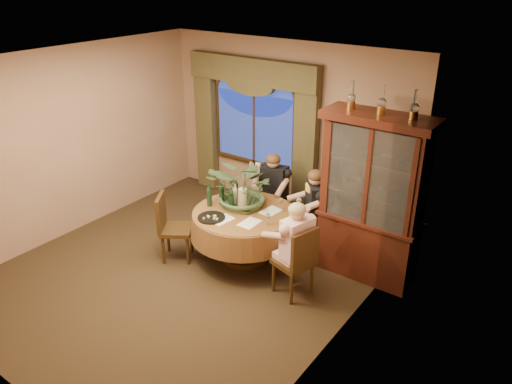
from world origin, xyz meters
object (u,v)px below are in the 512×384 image
Objects in this scene: centerpiece_plant at (245,164)px; wine_bottle_2 at (209,195)px; dining_table at (244,236)px; chair_back_right at (320,226)px; chair_front_left at (176,228)px; chair_back at (272,198)px; chair_right at (293,260)px; wine_bottle_5 at (236,189)px; oil_lamp_left at (352,95)px; wine_bottle_0 at (221,193)px; oil_lamp_center at (382,100)px; person_back at (273,193)px; wine_bottle_1 at (223,189)px; person_scarf at (315,214)px; person_pink at (297,250)px; wine_bottle_3 at (231,198)px; wine_bottle_4 at (235,195)px; china_cabinet at (371,199)px; stoneware_vase at (243,198)px; olive_bowl at (246,212)px; oil_lamp_right at (415,105)px.

wine_bottle_2 is (-0.40, -0.31, -0.46)m from centerpiece_plant.
dining_table is 1.56× the size of chair_back_right.
chair_back is at bearing 127.81° from chair_front_left.
chair_right is 1.82m from chair_back.
oil_lamp_left is at bearing 15.46° from wine_bottle_5.
oil_lamp_center is at bearing 18.15° from wine_bottle_0.
person_back is 1.17× the size of centerpiece_plant.
oil_lamp_center is at bearing 13.96° from wine_bottle_1.
chair_back_right is at bearing 40.98° from dining_table.
chair_front_left is 0.73× the size of person_scarf.
wine_bottle_0 reaches higher than chair_front_left.
person_pink is (0.21, -0.97, 0.15)m from chair_back_right.
chair_front_left is 0.89m from wine_bottle_3.
wine_bottle_0 and wine_bottle_4 have the same top height.
wine_bottle_1 is at bearing -166.04° from china_cabinet.
centerpiece_plant reaches higher than wine_bottle_2.
chair_front_left is at bearing 85.77° from person_scarf.
stoneware_vase is at bearing 86.85° from person_pink.
china_cabinet reaches higher than olive_bowl.
wine_bottle_2 is (-0.55, -0.12, 0.14)m from olive_bowl.
chair_back is at bearing 58.48° from person_pink.
person_scarf is at bearing 71.93° from chair_back_right.
wine_bottle_5 is (-0.14, 0.28, 0.00)m from wine_bottle_3.
oil_lamp_right reaches higher than chair_back.
stoneware_vase is at bearing 84.72° from person_back.
dining_table is 0.40m from olive_bowl.
chair_back is at bearing 103.47° from dining_table.
wine_bottle_5 is at bearing 71.53° from chair_back.
centerpiece_plant is (-1.65, -0.48, 0.26)m from china_cabinet.
wine_bottle_1 is (-1.50, 0.42, 0.28)m from person_pink.
person_scarf is at bearing 31.01° from person_pink.
chair_right is 1.00m from chair_back_right.
dining_table is 1.08m from person_pink.
oil_lamp_left is 2.24m from wine_bottle_0.
centerpiece_plant reaches higher than wine_bottle_4.
chair_back is 1.15m from wine_bottle_0.
wine_bottle_3 is (0.32, 0.09, 0.00)m from wine_bottle_2.
stoneware_vase is at bearing -32.50° from wine_bottle_5.
wine_bottle_3 is (-1.72, -0.69, -1.48)m from oil_lamp_center.
centerpiece_plant is (-1.65, -0.48, -1.02)m from oil_lamp_center.
olive_bowl is at bearing -156.06° from china_cabinet.
chair_back_right is 0.76× the size of person_pink.
wine_bottle_0 is at bearing -161.85° from china_cabinet.
chair_right is 1.00× the size of chair_front_left.
chair_back is 1.30m from wine_bottle_2.
person_pink is 1.46m from wine_bottle_5.
oil_lamp_center is at bearing 20.94° from wine_bottle_2.
chair_back is 2.91× the size of wine_bottle_0.
chair_back_right is 2.91× the size of wine_bottle_3.
olive_bowl is at bearing 87.83° from chair_front_left.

